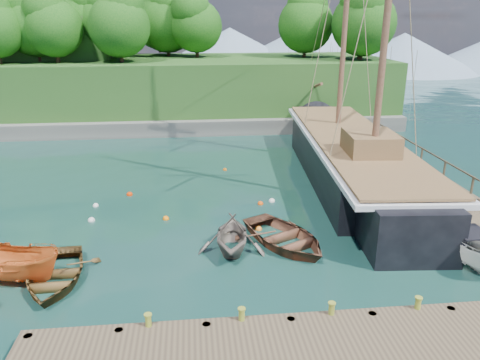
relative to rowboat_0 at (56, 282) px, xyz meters
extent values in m
plane|color=#16372D|center=(8.00, 1.07, 0.00)|extent=(160.00, 160.00, 0.00)
cube|color=#453829|center=(10.00, -5.43, 0.54)|extent=(20.00, 3.20, 0.12)
cube|color=#31291C|center=(10.00, -5.43, 0.38)|extent=(20.00, 3.20, 0.20)
cylinder|color=#31291C|center=(0.30, -4.13, 0.05)|extent=(0.28, 0.28, 1.10)
cube|color=#453829|center=(19.50, 8.07, 0.54)|extent=(3.20, 24.00, 0.12)
cube|color=#31291C|center=(19.50, 8.07, 0.38)|extent=(3.20, 24.00, 0.20)
cylinder|color=#31291C|center=(18.20, 19.77, 0.05)|extent=(0.28, 0.28, 1.10)
cylinder|color=#31291C|center=(20.80, 19.77, 0.05)|extent=(0.28, 0.28, 1.10)
cylinder|color=olive|center=(4.00, -4.03, 0.00)|extent=(0.26, 0.26, 0.45)
cylinder|color=olive|center=(7.00, -4.03, 0.00)|extent=(0.26, 0.26, 0.45)
cylinder|color=olive|center=(10.00, -4.03, 0.00)|extent=(0.26, 0.26, 0.45)
cylinder|color=olive|center=(13.00, -4.03, 0.00)|extent=(0.26, 0.26, 0.45)
imported|color=brown|center=(0.00, 0.00, 0.00)|extent=(3.28, 4.51, 0.92)
imported|color=#70645B|center=(7.20, 1.90, 0.00)|extent=(3.44, 3.86, 1.86)
imported|color=brown|center=(9.65, 2.20, 0.00)|extent=(5.44, 6.05, 1.03)
imported|color=orange|center=(-1.72, 0.30, 0.00)|extent=(4.69, 2.91, 1.70)
imported|color=silver|center=(17.09, -0.18, 0.00)|extent=(1.81, 4.38, 1.66)
cube|color=black|center=(15.61, 10.69, 0.87)|extent=(6.50, 16.63, 3.38)
cube|color=black|center=(16.40, 21.13, 0.87)|extent=(3.29, 5.32, 3.04)
cube|color=black|center=(14.91, 1.41, 0.87)|extent=(4.01, 4.45, 3.21)
cube|color=silver|center=(15.61, 10.69, 2.50)|extent=(6.94, 21.74, 0.25)
cube|color=brown|center=(15.61, 10.69, 2.75)|extent=(6.43, 21.24, 0.12)
cube|color=brown|center=(15.35, 7.21, 3.35)|extent=(2.86, 3.19, 1.20)
cylinder|color=brown|center=(16.68, 24.78, 3.95)|extent=(0.76, 6.90, 1.69)
sphere|color=white|center=(0.28, 5.87, 0.00)|extent=(0.36, 0.36, 0.36)
sphere|color=orange|center=(4.09, 5.67, 0.00)|extent=(0.33, 0.33, 0.33)
sphere|color=#F74F08|center=(9.28, 7.20, 0.00)|extent=(0.32, 0.32, 0.32)
sphere|color=silver|center=(9.98, 7.51, 0.00)|extent=(0.36, 0.36, 0.36)
sphere|color=#E42F00|center=(1.81, 9.41, 0.00)|extent=(0.36, 0.36, 0.36)
sphere|color=#D9600A|center=(7.75, 13.53, 0.00)|extent=(0.28, 0.28, 0.28)
sphere|color=silver|center=(0.13, 7.86, 0.00)|extent=(0.32, 0.32, 0.32)
sphere|color=orange|center=(8.70, 3.94, 0.00)|extent=(0.35, 0.35, 0.35)
cube|color=#474744|center=(0.00, 25.07, 0.60)|extent=(50.00, 4.00, 1.40)
cube|color=#204A17|center=(0.00, 31.07, 3.00)|extent=(50.00, 14.00, 6.00)
cube|color=#204A17|center=(-14.00, 35.07, 5.00)|extent=(24.00, 12.00, 10.00)
cylinder|color=#382616|center=(-8.10, 29.19, 6.70)|extent=(0.36, 0.36, 1.40)
sphere|color=#124A12|center=(-8.10, 29.19, 9.10)|extent=(5.42, 5.42, 5.42)
cylinder|color=#382616|center=(-6.18, 27.89, 6.70)|extent=(0.36, 0.36, 1.40)
sphere|color=#124A12|center=(-6.18, 27.89, 8.96)|extent=(5.02, 5.02, 5.02)
cylinder|color=#382616|center=(-12.73, 35.86, 6.70)|extent=(0.36, 0.36, 1.40)
sphere|color=#124A12|center=(-12.73, 35.86, 9.39)|extent=(6.25, 6.25, 6.25)
cylinder|color=#382616|center=(21.91, 27.73, 6.70)|extent=(0.36, 0.36, 1.40)
sphere|color=#124A12|center=(21.91, 27.73, 9.30)|extent=(6.00, 6.00, 6.00)
cylinder|color=#382616|center=(6.39, 32.29, 6.70)|extent=(0.36, 0.36, 1.40)
sphere|color=#124A12|center=(6.39, 32.29, 9.00)|extent=(5.13, 5.13, 5.13)
cylinder|color=#382616|center=(-13.53, 36.60, 6.70)|extent=(0.36, 0.36, 1.40)
sphere|color=#124A12|center=(-13.53, 36.60, 8.88)|extent=(4.80, 4.80, 4.80)
cylinder|color=#382616|center=(-2.15, 31.27, 6.70)|extent=(0.36, 0.36, 1.40)
sphere|color=#124A12|center=(-2.15, 31.27, 9.24)|extent=(5.82, 5.82, 5.82)
cylinder|color=#382616|center=(3.42, 34.43, 6.70)|extent=(0.36, 0.36, 1.40)
sphere|color=#124A12|center=(3.42, 34.43, 9.32)|extent=(6.05, 6.05, 6.05)
cylinder|color=#382616|center=(22.09, 28.73, 6.70)|extent=(0.36, 0.36, 1.40)
sphere|color=#124A12|center=(22.09, 28.73, 8.87)|extent=(4.77, 4.77, 4.77)
cylinder|color=#382616|center=(-0.51, 27.62, 6.70)|extent=(0.36, 0.36, 1.40)
sphere|color=#124A12|center=(-0.51, 27.62, 9.11)|extent=(5.47, 5.47, 5.47)
cylinder|color=#382616|center=(17.27, 31.47, 6.70)|extent=(0.36, 0.36, 1.40)
sphere|color=#124A12|center=(17.27, 31.47, 9.14)|extent=(5.55, 5.55, 5.55)
cylinder|color=#382616|center=(-2.01, 38.83, 6.70)|extent=(0.36, 0.36, 1.40)
sphere|color=#124A12|center=(-2.01, 38.83, 9.39)|extent=(6.25, 6.25, 6.25)
cylinder|color=#382616|center=(-9.91, 32.48, 6.70)|extent=(0.36, 0.36, 1.40)
sphere|color=#124A12|center=(-9.91, 32.48, 9.12)|extent=(5.47, 5.47, 5.47)
cylinder|color=#382616|center=(-11.61, 32.55, 6.70)|extent=(0.36, 0.36, 1.40)
sphere|color=#124A12|center=(-11.61, 32.55, 9.31)|extent=(6.04, 6.04, 6.04)
cylinder|color=#382616|center=(2.27, 39.44, 6.70)|extent=(0.36, 0.36, 1.40)
sphere|color=#124A12|center=(2.27, 39.44, 9.26)|extent=(5.89, 5.89, 5.89)
cylinder|color=#382616|center=(-3.90, 32.10, 6.70)|extent=(0.36, 0.36, 1.40)
sphere|color=#124A12|center=(-3.90, 32.10, 9.33)|extent=(6.08, 6.08, 6.08)
cube|color=silver|center=(-12.00, 34.07, 10.50)|extent=(4.00, 5.00, 3.00)
cone|color=#728CA5|center=(28.00, 71.07, 4.50)|extent=(36.00, 36.00, 9.00)
cone|color=#728CA5|center=(46.00, 71.07, 3.50)|extent=(28.00, 28.00, 7.00)
cone|color=#728CA5|center=(13.00, 71.07, 4.00)|extent=(32.00, 32.00, 8.00)
cone|color=#728CA5|center=(-22.00, 71.07, 5.00)|extent=(40.00, 40.00, 10.00)
camera|label=1|loc=(5.60, -16.83, 9.98)|focal=35.00mm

